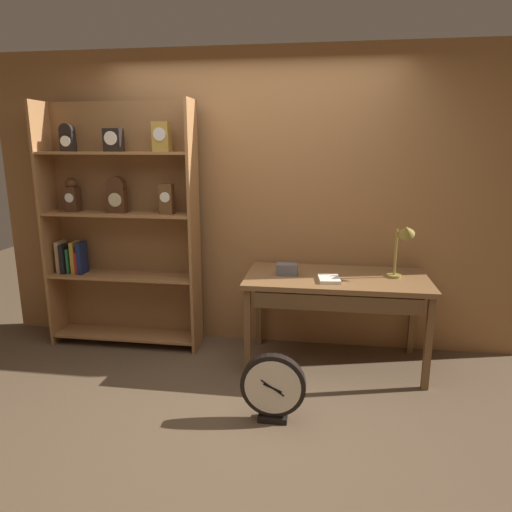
% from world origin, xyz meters
% --- Properties ---
extents(ground_plane, '(10.00, 10.00, 0.00)m').
position_xyz_m(ground_plane, '(0.00, 0.00, 0.00)').
color(ground_plane, brown).
extents(back_wood_panel, '(4.80, 0.05, 2.60)m').
position_xyz_m(back_wood_panel, '(0.00, 1.37, 1.30)').
color(back_wood_panel, '#9E6B3D').
rests_on(back_wood_panel, ground).
extents(bookshelf, '(1.36, 0.31, 2.16)m').
position_xyz_m(bookshelf, '(-1.19, 1.13, 1.10)').
color(bookshelf, '#9E6B3D').
rests_on(bookshelf, ground).
extents(workbench, '(1.45, 0.74, 0.77)m').
position_xyz_m(workbench, '(0.73, 0.92, 0.69)').
color(workbench, brown).
rests_on(workbench, ground).
extents(desk_lamp, '(0.20, 0.20, 0.46)m').
position_xyz_m(desk_lamp, '(1.22, 0.95, 1.09)').
color(desk_lamp, olive).
rests_on(desk_lamp, workbench).
extents(toolbox_small, '(0.17, 0.10, 0.09)m').
position_xyz_m(toolbox_small, '(0.33, 0.93, 0.81)').
color(toolbox_small, '#595960').
rests_on(toolbox_small, workbench).
extents(open_repair_manual, '(0.18, 0.24, 0.02)m').
position_xyz_m(open_repair_manual, '(0.66, 0.81, 0.78)').
color(open_repair_manual, silver).
rests_on(open_repair_manual, workbench).
extents(round_clock_large, '(0.43, 0.11, 0.47)m').
position_xyz_m(round_clock_large, '(0.31, 0.05, 0.24)').
color(round_clock_large, black).
rests_on(round_clock_large, ground).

